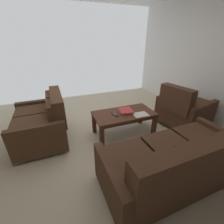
{
  "coord_description": "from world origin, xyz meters",
  "views": [
    {
      "loc": [
        0.65,
        2.29,
        1.71
      ],
      "look_at": [
        -0.05,
        0.49,
        0.77
      ],
      "focal_mm": 24.19,
      "sensor_mm": 36.0,
      "label": 1
    }
  ],
  "objects_px": {
    "armchair_side": "(183,109)",
    "tv_remote": "(115,115)",
    "loose_magazine": "(141,114)",
    "loveseat_near": "(43,122)",
    "book_stack": "(126,111)",
    "sofa_main": "(177,162)",
    "coffee_table": "(124,116)"
  },
  "relations": [
    {
      "from": "loose_magazine",
      "to": "armchair_side",
      "type": "bearing_deg",
      "value": -85.28
    },
    {
      "from": "armchair_side",
      "to": "coffee_table",
      "type": "bearing_deg",
      "value": -5.85
    },
    {
      "from": "sofa_main",
      "to": "armchair_side",
      "type": "bearing_deg",
      "value": -136.33
    },
    {
      "from": "book_stack",
      "to": "loose_magazine",
      "type": "xyz_separation_m",
      "value": [
        -0.21,
        0.19,
        -0.02
      ]
    },
    {
      "from": "book_stack",
      "to": "loveseat_near",
      "type": "bearing_deg",
      "value": -13.37
    },
    {
      "from": "coffee_table",
      "to": "tv_remote",
      "type": "distance_m",
      "value": 0.22
    },
    {
      "from": "tv_remote",
      "to": "armchair_side",
      "type": "bearing_deg",
      "value": 175.51
    },
    {
      "from": "sofa_main",
      "to": "armchair_side",
      "type": "distance_m",
      "value": 1.66
    },
    {
      "from": "loveseat_near",
      "to": "book_stack",
      "type": "relative_size",
      "value": 3.94
    },
    {
      "from": "coffee_table",
      "to": "tv_remote",
      "type": "bearing_deg",
      "value": 4.44
    },
    {
      "from": "loveseat_near",
      "to": "tv_remote",
      "type": "bearing_deg",
      "value": 162.72
    },
    {
      "from": "coffee_table",
      "to": "book_stack",
      "type": "bearing_deg",
      "value": -153.0
    },
    {
      "from": "armchair_side",
      "to": "tv_remote",
      "type": "distance_m",
      "value": 1.51
    },
    {
      "from": "sofa_main",
      "to": "book_stack",
      "type": "height_order",
      "value": "sofa_main"
    },
    {
      "from": "sofa_main",
      "to": "loose_magazine",
      "type": "height_order",
      "value": "sofa_main"
    },
    {
      "from": "sofa_main",
      "to": "coffee_table",
      "type": "xyz_separation_m",
      "value": [
        0.11,
        -1.28,
        0.03
      ]
    },
    {
      "from": "armchair_side",
      "to": "loose_magazine",
      "type": "height_order",
      "value": "armchair_side"
    },
    {
      "from": "coffee_table",
      "to": "armchair_side",
      "type": "bearing_deg",
      "value": 174.15
    },
    {
      "from": "sofa_main",
      "to": "armchair_side",
      "type": "xyz_separation_m",
      "value": [
        -1.2,
        -1.14,
        0.02
      ]
    },
    {
      "from": "loveseat_near",
      "to": "coffee_table",
      "type": "relative_size",
      "value": 1.04
    },
    {
      "from": "armchair_side",
      "to": "loose_magazine",
      "type": "bearing_deg",
      "value": 2.13
    },
    {
      "from": "sofa_main",
      "to": "tv_remote",
      "type": "xyz_separation_m",
      "value": [
        0.31,
        -1.26,
        0.11
      ]
    },
    {
      "from": "loveseat_near",
      "to": "coffee_table",
      "type": "bearing_deg",
      "value": 165.59
    },
    {
      "from": "loveseat_near",
      "to": "book_stack",
      "type": "distance_m",
      "value": 1.52
    },
    {
      "from": "sofa_main",
      "to": "loose_magazine",
      "type": "xyz_separation_m",
      "value": [
        -0.14,
        -1.1,
        0.1
      ]
    },
    {
      "from": "loveseat_near",
      "to": "tv_remote",
      "type": "height_order",
      "value": "loveseat_near"
    },
    {
      "from": "sofa_main",
      "to": "loveseat_near",
      "type": "distance_m",
      "value": 2.26
    },
    {
      "from": "coffee_table",
      "to": "loveseat_near",
      "type": "bearing_deg",
      "value": -14.41
    },
    {
      "from": "sofa_main",
      "to": "coffee_table",
      "type": "height_order",
      "value": "sofa_main"
    },
    {
      "from": "coffee_table",
      "to": "loose_magazine",
      "type": "distance_m",
      "value": 0.31
    },
    {
      "from": "sofa_main",
      "to": "tv_remote",
      "type": "bearing_deg",
      "value": -76.26
    },
    {
      "from": "loveseat_near",
      "to": "book_stack",
      "type": "height_order",
      "value": "loveseat_near"
    }
  ]
}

